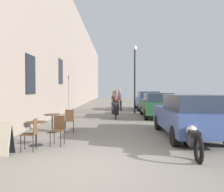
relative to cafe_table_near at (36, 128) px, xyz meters
The scene contains 16 objects.
ground_plane 2.78m from the cafe_table_near, 45.11° to the right, with size 88.00×88.00×0.00m, color gray.
building_facade_left 12.91m from the cafe_table_near, 97.20° to the left, with size 0.54×68.00×9.71m.
cafe_table_near is the anchor object (origin of this frame).
cafe_chair_near_toward_street 0.66m from the cafe_table_near, ahead, with size 0.42×0.42×0.89m.
cafe_chair_near_toward_wall 0.60m from the cafe_table_near, 82.74° to the right, with size 0.40×0.40×0.89m.
cafe_table_mid 2.18m from the cafe_table_near, 92.64° to the left, with size 0.64×0.64×0.72m.
cafe_chair_mid_toward_street 2.32m from the cafe_table_near, 75.72° to the left, with size 0.43×0.43×0.89m.
sandwich_board_sign 1.12m from the cafe_table_near, 120.96° to the right, with size 0.58×0.42×0.84m.
cyclist_on_bicycle 7.08m from the cafe_table_near, 69.42° to the left, with size 0.52×1.76×1.74m.
pedestrian_near 9.62m from the cafe_table_near, 75.72° to the left, with size 0.37×0.29×1.68m.
pedestrian_mid 12.10m from the cafe_table_near, 76.39° to the left, with size 0.35×0.26×1.75m.
street_lamp 10.75m from the cafe_table_near, 68.12° to the left, with size 0.32×0.32×4.90m.
parked_car_nearest 5.17m from the cafe_table_near, 13.85° to the left, with size 1.87×4.32×1.53m.
parked_car_second 8.83m from the cafe_table_near, 55.24° to the left, with size 1.92×4.31×1.51m.
parked_car_third 13.53m from the cafe_table_near, 67.23° to the left, with size 1.95×4.48×1.58m.
parked_motorcycle 4.50m from the cafe_table_near, 11.08° to the right, with size 0.62×2.14×0.92m.
Camera 1 is at (0.42, -4.88, 1.68)m, focal length 36.38 mm.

